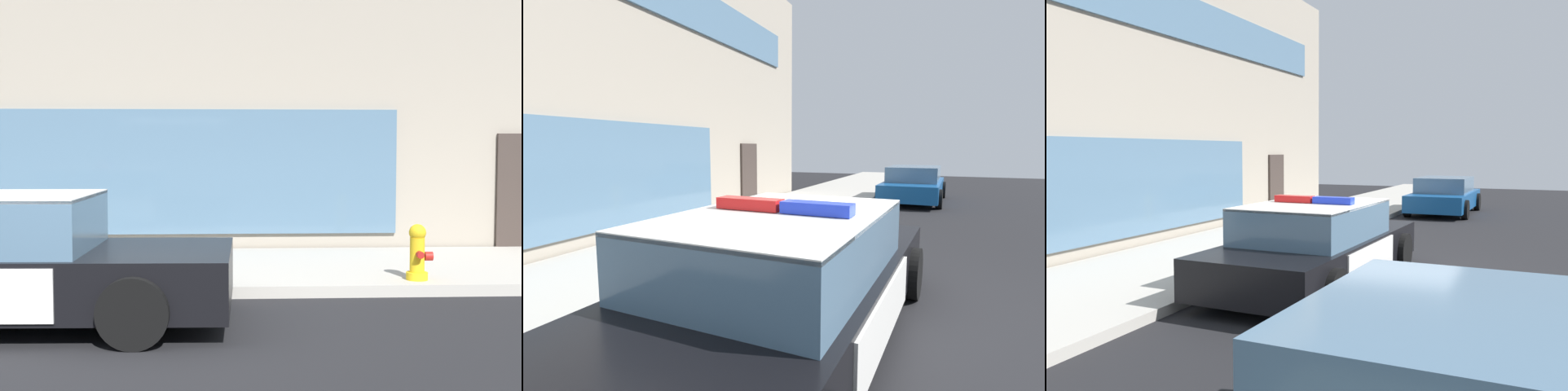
# 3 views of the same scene
# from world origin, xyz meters

# --- Properties ---
(ground) EXTENTS (48.00, 48.00, 0.00)m
(ground) POSITION_xyz_m (0.00, 0.00, 0.00)
(ground) COLOR black
(sidewalk) EXTENTS (48.00, 3.47, 0.15)m
(sidewalk) POSITION_xyz_m (0.00, 3.79, 0.07)
(sidewalk) COLOR #B2ADA3
(sidewalk) RESTS_ON ground
(storefront_building) EXTENTS (18.82, 11.68, 7.56)m
(storefront_building) POSITION_xyz_m (0.75, 11.37, 3.78)
(storefront_building) COLOR gray
(storefront_building) RESTS_ON ground
(fire_hydrant) EXTENTS (0.34, 0.39, 0.73)m
(fire_hydrant) POSITION_xyz_m (3.71, 2.44, 0.50)
(fire_hydrant) COLOR gold
(fire_hydrant) RESTS_ON sidewalk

